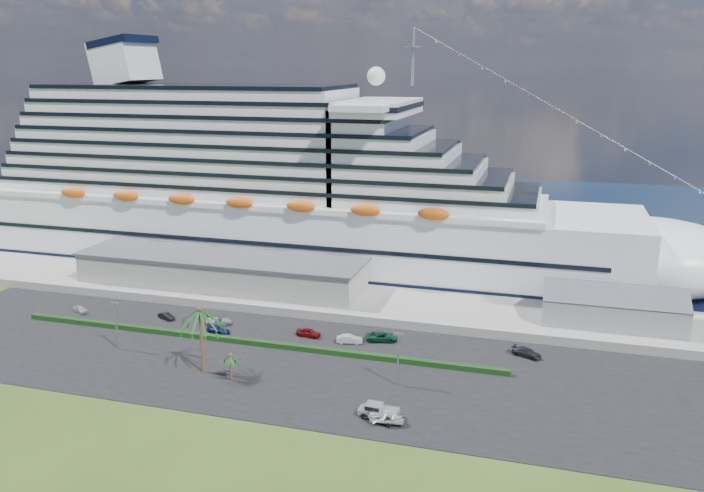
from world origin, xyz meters
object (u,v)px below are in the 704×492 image
(pickup_truck, at_px, (378,410))
(boat_trailer, at_px, (387,417))
(cruise_ship, at_px, (278,195))
(parked_car_3, at_px, (218,330))

(pickup_truck, xyz_separation_m, boat_trailer, (1.56, -1.39, 0.02))
(pickup_truck, bearing_deg, boat_trailer, -41.61)
(cruise_ship, height_order, boat_trailer, cruise_ship)
(boat_trailer, bearing_deg, pickup_truck, 138.39)
(parked_car_3, xyz_separation_m, pickup_truck, (34.68, -21.31, 0.41))
(pickup_truck, relative_size, boat_trailer, 0.96)
(parked_car_3, bearing_deg, cruise_ship, 22.74)
(cruise_ship, relative_size, parked_car_3, 42.28)
(parked_car_3, relative_size, pickup_truck, 0.81)
(cruise_ship, bearing_deg, boat_trailer, -57.72)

